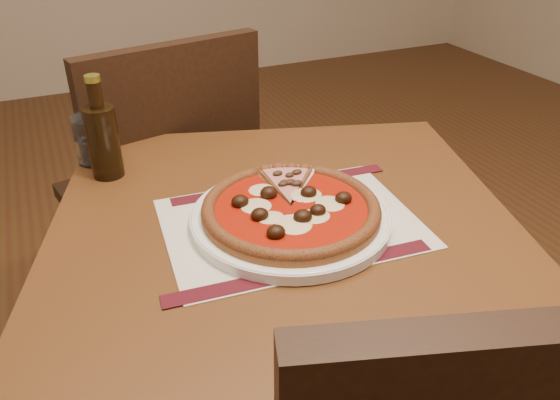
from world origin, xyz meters
The scene contains 8 objects.
table centered at (-0.52, -0.13, 0.65)m, with size 1.00×1.00×0.75m.
chair_far centered at (-0.61, 0.45, 0.54)m, with size 0.53×0.53×0.95m.
placemat centered at (-0.51, -0.15, 0.75)m, with size 0.43×0.30×0.00m, color beige.
plate centered at (-0.51, -0.15, 0.76)m, with size 0.34×0.34×0.02m, color white.
pizza centered at (-0.51, -0.15, 0.78)m, with size 0.30×0.30×0.04m.
ham_slice centered at (-0.46, -0.06, 0.78)m, with size 0.10×0.15×0.02m.
water_glass centered at (-0.78, 0.24, 0.80)m, with size 0.08×0.08×0.10m, color white.
bottle centered at (-0.77, 0.16, 0.83)m, with size 0.06×0.06×0.20m.
Camera 1 is at (-0.85, -0.86, 1.26)m, focal length 35.00 mm.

